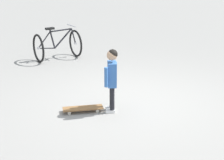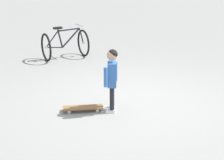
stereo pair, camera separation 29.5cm
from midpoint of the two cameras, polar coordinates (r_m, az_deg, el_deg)
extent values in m
plane|color=gray|center=(6.03, 2.06, -3.69)|extent=(50.00, 50.00, 0.00)
cylinder|color=black|center=(5.51, -1.51, -3.25)|extent=(0.08, 0.08, 0.42)
cube|color=white|center=(5.59, -1.80, -5.30)|extent=(0.13, 0.17, 0.05)
cylinder|color=black|center=(5.61, -1.54, -2.83)|extent=(0.08, 0.08, 0.42)
cube|color=white|center=(5.69, -1.82, -4.84)|extent=(0.13, 0.17, 0.05)
cube|color=#386BB7|center=(5.41, -1.56, 0.99)|extent=(0.28, 0.22, 0.40)
cylinder|color=#386BB7|center=(5.27, -2.60, 0.44)|extent=(0.06, 0.06, 0.32)
cylinder|color=#386BB7|center=(5.56, -0.99, 1.49)|extent=(0.06, 0.06, 0.32)
sphere|color=tan|center=(5.33, -1.59, 4.21)|extent=(0.17, 0.17, 0.17)
sphere|color=black|center=(5.32, -1.48, 4.37)|extent=(0.16, 0.16, 0.16)
cube|color=olive|center=(5.63, -6.45, -4.77)|extent=(0.50, 0.67, 0.02)
cube|color=#B7B7BC|center=(5.63, -8.81, -5.05)|extent=(0.11, 0.08, 0.02)
cube|color=#B7B7BC|center=(5.66, -4.09, -4.73)|extent=(0.11, 0.08, 0.02)
cylinder|color=beige|center=(5.57, -8.77, -5.58)|extent=(0.05, 0.06, 0.06)
cylinder|color=beige|center=(5.71, -8.84, -4.96)|extent=(0.05, 0.06, 0.06)
cylinder|color=beige|center=(5.60, -3.99, -5.25)|extent=(0.05, 0.06, 0.06)
cylinder|color=beige|center=(5.74, -4.17, -4.65)|extent=(0.05, 0.06, 0.06)
torus|color=black|center=(8.94, -7.15, 6.16)|extent=(0.48, 0.59, 0.71)
torus|color=black|center=(8.57, -13.34, 5.23)|extent=(0.48, 0.59, 0.71)
cylinder|color=#B7B7BC|center=(8.94, -7.15, 6.16)|extent=(0.08, 0.08, 0.06)
cylinder|color=#B7B7BC|center=(8.57, -13.34, 5.23)|extent=(0.08, 0.08, 0.06)
cylinder|color=black|center=(8.76, -9.24, 6.98)|extent=(0.43, 0.35, 0.48)
cylinder|color=black|center=(8.70, -9.62, 8.32)|extent=(0.49, 0.39, 0.06)
cylinder|color=black|center=(8.65, -11.05, 6.79)|extent=(0.13, 0.12, 0.48)
cylinder|color=black|center=(8.64, -11.98, 5.28)|extent=(0.36, 0.29, 0.08)
cylinder|color=black|center=(8.58, -12.39, 6.62)|extent=(0.29, 0.24, 0.40)
cylinder|color=black|center=(8.87, -7.49, 7.38)|extent=(0.12, 0.11, 0.41)
cube|color=black|center=(8.58, -11.48, 8.53)|extent=(0.23, 0.21, 0.05)
cylinder|color=#B7B7BC|center=(8.80, -7.87, 9.12)|extent=(0.30, 0.38, 0.02)
camera|label=1|loc=(0.15, -91.55, -0.54)|focal=53.94mm
camera|label=2|loc=(0.15, 88.45, 0.54)|focal=53.94mm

